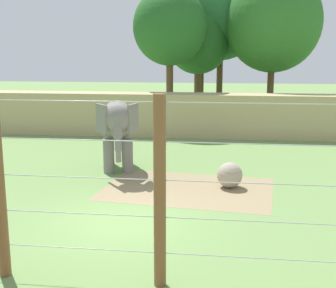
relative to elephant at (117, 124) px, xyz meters
The scene contains 11 objects.
ground_plane 6.13m from the elephant, 76.05° to the right, with size 120.00×120.00×0.00m, color #6B8E4C.
dirt_patch 4.23m from the elephant, 36.51° to the right, with size 5.85×4.05×0.01m, color #937F5B.
embankment_wall 8.21m from the elephant, 80.10° to the left, with size 36.00×1.80×2.43m, color tan.
elephant is the anchor object (origin of this frame).
enrichment_ball 5.09m from the elephant, 22.82° to the right, with size 0.91×0.91×0.91m, color tan.
cable_fence 9.06m from the elephant, 81.33° to the right, with size 12.00×0.25×3.95m.
tree_far_left 16.49m from the elephant, 80.91° to the left, with size 3.75×3.75×8.75m.
tree_left_of_centre 17.09m from the elephant, 76.21° to the left, with size 6.20×6.20×10.67m.
tree_behind_wall 14.84m from the elephant, 80.66° to the left, with size 4.42×4.42×7.88m.
tree_right_of_centre 15.87m from the elephant, 61.28° to the left, with size 6.20×6.20×9.93m.
tree_far_right 11.92m from the elephant, 86.03° to the left, with size 4.58×4.58×8.71m.
Camera 1 is at (2.83, -11.70, 4.71)m, focal length 47.88 mm.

